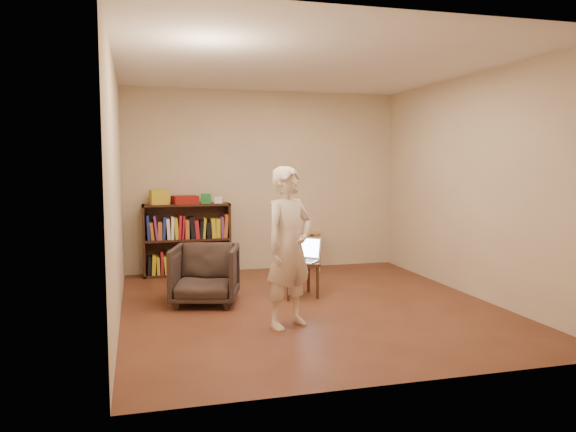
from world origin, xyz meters
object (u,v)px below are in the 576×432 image
object	(u,v)px
person	(289,247)
stool	(305,237)
bookshelf	(187,244)
armchair	(205,275)
side_table	(299,268)
laptop	(303,256)

from	to	relation	value
person	stool	bearing A→B (deg)	41.02
bookshelf	armchair	bearing A→B (deg)	-88.30
stool	person	world-z (taller)	person
side_table	person	distance (m)	1.29
armchair	laptop	size ratio (longest dim) A/B	1.48
person	bookshelf	bearing A→B (deg)	75.63
person	armchair	bearing A→B (deg)	93.01
stool	armchair	distance (m)	2.31
stool	armchair	world-z (taller)	armchair
person	side_table	bearing A→B (deg)	40.28
bookshelf	side_table	size ratio (longest dim) A/B	2.93
stool	laptop	xyz separation A→B (m)	(-0.49, -1.51, -0.01)
laptop	armchair	bearing A→B (deg)	-134.93
armchair	laptop	xyz separation A→B (m)	(1.17, 0.10, 0.14)
armchair	person	bearing A→B (deg)	-42.54
bookshelf	person	distance (m)	2.89
armchair	side_table	size ratio (longest dim) A/B	1.77
armchair	person	xyz separation A→B (m)	(0.67, -1.08, 0.44)
bookshelf	stool	bearing A→B (deg)	-3.14
bookshelf	laptop	size ratio (longest dim) A/B	2.45
side_table	person	world-z (taller)	person
armchair	bookshelf	bearing A→B (deg)	107.19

